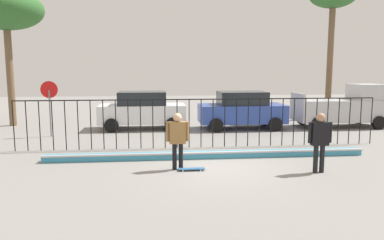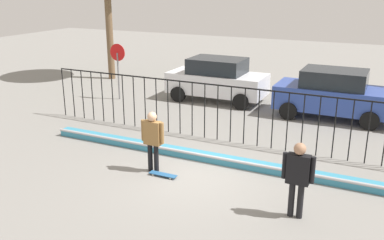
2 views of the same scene
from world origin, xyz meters
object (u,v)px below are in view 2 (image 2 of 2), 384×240
(skateboard, at_px, (163,174))
(parked_car_blue, at_px, (333,93))
(skateboarder, at_px, (153,136))
(stop_sign, at_px, (118,64))
(camera_operator, at_px, (298,173))
(parked_car_white, at_px, (217,79))

(skateboard, height_order, parked_car_blue, parked_car_blue)
(parked_car_blue, bearing_deg, skateboarder, -112.83)
(stop_sign, bearing_deg, camera_operator, -35.97)
(skateboarder, distance_m, skateboard, 1.08)
(parked_car_white, distance_m, parked_car_blue, 5.04)
(skateboarder, bearing_deg, parked_car_blue, 30.80)
(parked_car_white, bearing_deg, camera_operator, -56.16)
(parked_car_blue, bearing_deg, stop_sign, -168.31)
(parked_car_blue, height_order, stop_sign, stop_sign)
(skateboard, height_order, camera_operator, camera_operator)
(skateboard, distance_m, parked_car_white, 8.26)
(skateboard, relative_size, parked_car_white, 0.19)
(skateboarder, xyz_separation_m, camera_operator, (4.14, -0.76, 0.03))
(camera_operator, bearing_deg, parked_car_white, -39.59)
(camera_operator, bearing_deg, stop_sign, -17.86)
(camera_operator, xyz_separation_m, parked_car_blue, (-0.41, 8.11, -0.10))
(parked_car_white, height_order, parked_car_blue, same)
(parked_car_white, distance_m, stop_sign, 4.45)
(camera_operator, distance_m, parked_car_white, 10.17)
(skateboarder, distance_m, parked_car_blue, 8.24)
(skateboard, height_order, parked_car_white, parked_car_white)
(skateboard, distance_m, parked_car_blue, 8.29)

